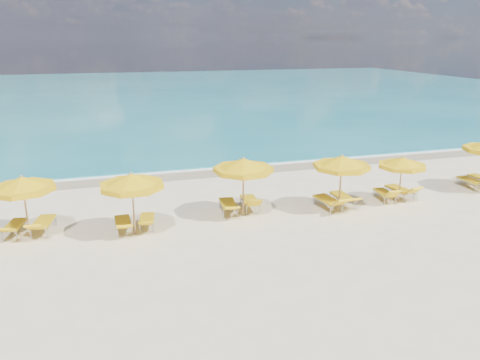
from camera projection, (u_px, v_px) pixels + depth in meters
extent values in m
plane|color=beige|center=(250.00, 217.00, 19.78)|extent=(120.00, 120.00, 0.00)
cube|color=#15727B|center=(144.00, 93.00, 63.82)|extent=(120.00, 80.00, 0.30)
cube|color=tan|center=(211.00, 171.00, 26.57)|extent=(120.00, 2.60, 0.01)
cube|color=white|center=(208.00, 168.00, 27.31)|extent=(120.00, 1.20, 0.03)
cube|color=white|center=(100.00, 143.00, 33.76)|extent=(14.00, 0.36, 0.05)
cube|color=white|center=(254.00, 118.00, 43.97)|extent=(18.00, 0.30, 0.05)
cylinder|color=tan|center=(26.00, 208.00, 17.54)|extent=(0.07, 0.07, 2.33)
cone|color=yellow|center=(22.00, 183.00, 17.25)|extent=(2.78, 2.78, 0.47)
cylinder|color=yellow|center=(23.00, 189.00, 17.32)|extent=(2.80, 2.80, 0.19)
sphere|color=tan|center=(21.00, 177.00, 17.18)|extent=(0.10, 0.10, 0.10)
cylinder|color=tan|center=(133.00, 205.00, 17.71)|extent=(0.07, 0.07, 2.39)
cone|color=yellow|center=(132.00, 180.00, 17.42)|extent=(3.20, 3.20, 0.48)
cylinder|color=yellow|center=(132.00, 186.00, 17.49)|extent=(3.22, 3.22, 0.19)
sphere|color=tan|center=(131.00, 173.00, 17.35)|extent=(0.11, 0.11, 0.11)
cylinder|color=tan|center=(243.00, 188.00, 19.63)|extent=(0.08, 0.08, 2.46)
cone|color=yellow|center=(243.00, 164.00, 19.33)|extent=(3.15, 3.15, 0.49)
cylinder|color=yellow|center=(243.00, 170.00, 19.40)|extent=(3.17, 3.17, 0.20)
sphere|color=tan|center=(243.00, 158.00, 19.25)|extent=(0.11, 0.11, 0.11)
cylinder|color=tan|center=(340.00, 183.00, 20.32)|extent=(0.07, 0.07, 2.39)
cone|color=yellow|center=(342.00, 161.00, 20.03)|extent=(2.86, 2.86, 0.48)
cylinder|color=yellow|center=(341.00, 166.00, 20.10)|extent=(2.88, 2.88, 0.19)
sphere|color=tan|center=(342.00, 156.00, 19.96)|extent=(0.11, 0.11, 0.11)
cylinder|color=tan|center=(400.00, 180.00, 21.32)|extent=(0.07, 0.07, 2.09)
cone|color=yellow|center=(402.00, 162.00, 21.06)|extent=(2.50, 2.50, 0.42)
cylinder|color=yellow|center=(402.00, 166.00, 21.12)|extent=(2.52, 2.52, 0.17)
sphere|color=tan|center=(403.00, 157.00, 21.00)|extent=(0.09, 0.09, 0.09)
cube|color=yellow|center=(15.00, 225.00, 18.02)|extent=(0.81, 1.36, 0.08)
cube|color=yellow|center=(5.00, 230.00, 17.12)|extent=(0.67, 0.66, 0.36)
cube|color=yellow|center=(43.00, 222.00, 18.21)|extent=(0.86, 1.49, 0.09)
cube|color=yellow|center=(35.00, 227.00, 17.23)|extent=(0.72, 0.71, 0.42)
cube|color=yellow|center=(123.00, 221.00, 18.31)|extent=(0.61, 1.32, 0.08)
cube|color=yellow|center=(124.00, 227.00, 17.43)|extent=(0.60, 0.60, 0.35)
cube|color=yellow|center=(147.00, 218.00, 18.69)|extent=(0.71, 1.28, 0.08)
cube|color=yellow|center=(146.00, 223.00, 17.83)|extent=(0.62, 0.61, 0.34)
cube|color=yellow|center=(228.00, 203.00, 20.23)|extent=(0.78, 1.46, 0.09)
cube|color=yellow|center=(231.00, 208.00, 19.25)|extent=(0.69, 0.70, 0.34)
cube|color=yellow|center=(250.00, 200.00, 20.64)|extent=(0.76, 1.44, 0.09)
cube|color=yellow|center=(254.00, 203.00, 19.69)|extent=(0.67, 0.63, 0.46)
cube|color=yellow|center=(327.00, 200.00, 20.67)|extent=(0.82, 1.50, 0.09)
cube|color=yellow|center=(341.00, 202.00, 19.74)|extent=(0.71, 0.68, 0.45)
cube|color=yellow|center=(342.00, 196.00, 21.20)|extent=(0.64, 1.37, 0.08)
cube|color=yellow|center=(352.00, 200.00, 20.26)|extent=(0.62, 0.63, 0.35)
cube|color=yellow|center=(384.00, 192.00, 21.76)|extent=(0.74, 1.33, 0.08)
cube|color=yellow|center=(393.00, 194.00, 20.90)|extent=(0.63, 0.56, 0.46)
cube|color=yellow|center=(399.00, 189.00, 22.19)|extent=(0.77, 1.43, 0.08)
cube|color=yellow|center=(414.00, 191.00, 21.30)|extent=(0.67, 0.63, 0.46)
cube|color=yellow|center=(471.00, 180.00, 23.55)|extent=(0.62, 1.37, 0.08)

